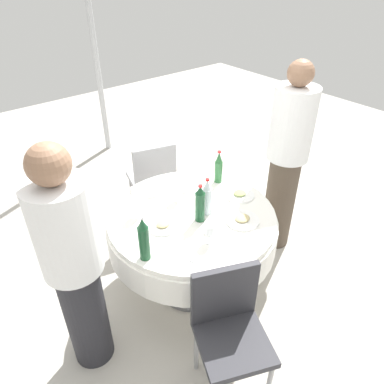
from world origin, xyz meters
TOP-DOWN VIEW (x-y plane):
  - ground_plane at (0.00, 0.00)m, footprint 10.00×10.00m
  - dining_table at (0.00, 0.00)m, footprint 1.24×1.24m
  - bottle_green_west at (0.44, 0.21)m, footprint 0.06×0.06m
  - bottle_clear_north at (0.09, -0.05)m, footprint 0.07×0.07m
  - bottle_dark_green_far at (0.00, -0.09)m, footprint 0.07×0.07m
  - bottle_dark_green_inner at (-0.50, -0.16)m, footprint 0.07×0.07m
  - wine_glass_inner at (-0.31, 0.23)m, footprint 0.08×0.08m
  - wine_glass_south at (0.04, -0.20)m, footprint 0.07×0.07m
  - wine_glass_left at (0.03, 0.20)m, footprint 0.06×0.06m
  - wine_glass_front at (-0.10, -0.30)m, footprint 0.06×0.06m
  - plate_outer at (-0.25, 0.01)m, footprint 0.21×0.21m
  - plate_east at (0.21, 0.26)m, footprint 0.20×0.20m
  - plate_mid at (0.22, -0.29)m, footprint 0.24×0.24m
  - plate_rear at (0.43, -0.06)m, footprint 0.22×0.22m
  - fork_north at (-0.33, -0.30)m, footprint 0.08×0.17m
  - folded_napkin at (-0.13, 0.44)m, footprint 0.22×0.22m
  - person_west at (0.96, -0.06)m, footprint 0.34×0.34m
  - person_north at (-0.90, -0.04)m, footprint 0.34×0.34m
  - chair_left at (-0.32, -0.73)m, footprint 0.53×0.53m
  - chair_front at (0.27, 0.92)m, footprint 0.50×0.50m
  - tent_pole_main at (0.69, 2.68)m, footprint 0.07×0.07m

SIDE VIEW (x-z plane):
  - ground_plane at x=0.00m, z-range 0.00..0.00m
  - chair_left at x=-0.32m, z-range 0.08..0.95m
  - chair_front at x=0.27m, z-range 0.08..0.95m
  - dining_table at x=0.00m, z-range 0.22..0.96m
  - fork_north at x=-0.33m, z-range 0.74..0.74m
  - plate_east at x=0.21m, z-range 0.74..0.76m
  - plate_outer at x=-0.25m, z-range 0.73..0.77m
  - plate_mid at x=0.22m, z-range 0.73..0.77m
  - plate_rear at x=0.43m, z-range 0.73..0.77m
  - folded_napkin at x=-0.13m, z-range 0.74..0.76m
  - wine_glass_front at x=-0.10m, z-range 0.77..0.91m
  - person_north at x=-0.90m, z-range 0.04..1.64m
  - wine_glass_south at x=0.04m, z-range 0.77..0.91m
  - wine_glass_left at x=0.03m, z-range 0.77..0.91m
  - wine_glass_inner at x=-0.31m, z-range 0.78..0.94m
  - bottle_green_west at x=0.44m, z-range 0.73..1.01m
  - bottle_clear_north at x=0.09m, z-range 0.73..1.02m
  - bottle_dark_green_far at x=0.00m, z-range 0.73..1.02m
  - person_west at x=0.96m, z-range 0.04..1.72m
  - bottle_dark_green_inner at x=-0.50m, z-range 0.73..1.05m
  - tent_pole_main at x=0.69m, z-range 0.00..2.35m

